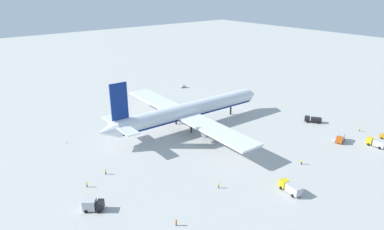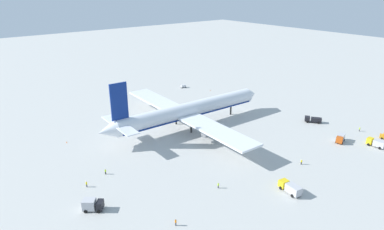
{
  "view_description": "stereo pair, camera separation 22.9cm",
  "coord_description": "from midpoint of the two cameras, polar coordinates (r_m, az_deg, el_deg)",
  "views": [
    {
      "loc": [
        -75.21,
        -95.71,
        52.23
      ],
      "look_at": [
        -0.88,
        -2.42,
        5.7
      ],
      "focal_mm": 31.58,
      "sensor_mm": 36.0,
      "label": 1
    },
    {
      "loc": [
        -75.03,
        -95.85,
        52.23
      ],
      "look_at": [
        -0.88,
        -2.42,
        5.7
      ],
      "focal_mm": 31.58,
      "sensor_mm": 36.0,
      "label": 2
    }
  ],
  "objects": [
    {
      "name": "traffic_cone_0",
      "position": [
        176.65,
        3.16,
        4.17
      ],
      "size": [
        0.36,
        0.36,
        0.55
      ],
      "primitive_type": "cone",
      "color": "orange",
      "rests_on": "ground"
    },
    {
      "name": "ground_plane",
      "position": [
        132.46,
        -0.3,
        -1.91
      ],
      "size": [
        600.0,
        600.0,
        0.0
      ],
      "primitive_type": "plane",
      "color": "#B2B2AD"
    },
    {
      "name": "ground_worker_3",
      "position": [
        142.69,
        26.5,
        -2.16
      ],
      "size": [
        0.52,
        0.52,
        1.65
      ],
      "color": "#3F3F47",
      "rests_on": "ground"
    },
    {
      "name": "ground_worker_1",
      "position": [
        81.67,
        -2.69,
        -17.66
      ],
      "size": [
        0.48,
        0.48,
        1.75
      ],
      "color": "#3F3F47",
      "rests_on": "ground"
    },
    {
      "name": "airliner",
      "position": [
        129.2,
        -0.77,
        0.64
      ],
      "size": [
        72.66,
        73.12,
        22.45
      ],
      "color": "silver",
      "rests_on": "ground"
    },
    {
      "name": "baggage_cart_0",
      "position": [
        181.92,
        -1.43,
        4.89
      ],
      "size": [
        3.65,
        2.04,
        1.52
      ],
      "color": "#595B60",
      "rests_on": "ground"
    },
    {
      "name": "service_truck_2",
      "position": [
        144.14,
        19.8,
        -0.71
      ],
      "size": [
        5.49,
        6.44,
        2.33
      ],
      "color": "black",
      "rests_on": "ground"
    },
    {
      "name": "service_truck_5",
      "position": [
        95.76,
        16.37,
        -11.68
      ],
      "size": [
        3.37,
        6.89,
        2.63
      ],
      "color": "yellow",
      "rests_on": "ground"
    },
    {
      "name": "service_truck_1",
      "position": [
        131.88,
        28.71,
        -4.13
      ],
      "size": [
        2.79,
        5.85,
        2.55
      ],
      "color": "yellow",
      "rests_on": "ground"
    },
    {
      "name": "service_truck_3",
      "position": [
        130.05,
        23.83,
        -3.59
      ],
      "size": [
        5.23,
        3.56,
        2.65
      ],
      "color": "#BF4C14",
      "rests_on": "ground"
    },
    {
      "name": "ground_worker_5",
      "position": [
        94.34,
        4.53,
        -11.77
      ],
      "size": [
        0.47,
        0.47,
        1.66
      ],
      "color": "#3F3F47",
      "rests_on": "ground"
    },
    {
      "name": "ground_worker_0",
      "position": [
        110.5,
        18.06,
        -7.55
      ],
      "size": [
        0.55,
        0.55,
        1.68
      ],
      "color": "black",
      "rests_on": "ground"
    },
    {
      "name": "ground_worker_4",
      "position": [
        98.81,
        -17.32,
        -11.08
      ],
      "size": [
        0.49,
        0.49,
        1.74
      ],
      "color": "#3F3F47",
      "rests_on": "ground"
    },
    {
      "name": "traffic_cone_1",
      "position": [
        126.71,
        -20.36,
        -4.33
      ],
      "size": [
        0.36,
        0.36,
        0.55
      ],
      "primitive_type": "cone",
      "color": "orange",
      "rests_on": "ground"
    },
    {
      "name": "ground_worker_2",
      "position": [
        103.34,
        -14.35,
        -9.24
      ],
      "size": [
        0.45,
        0.45,
        1.68
      ],
      "color": "black",
      "rests_on": "ground"
    },
    {
      "name": "service_truck_4",
      "position": [
        89.13,
        -16.4,
        -14.29
      ],
      "size": [
        5.36,
        5.0,
        2.99
      ],
      "color": "black",
      "rests_on": "ground"
    }
  ]
}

